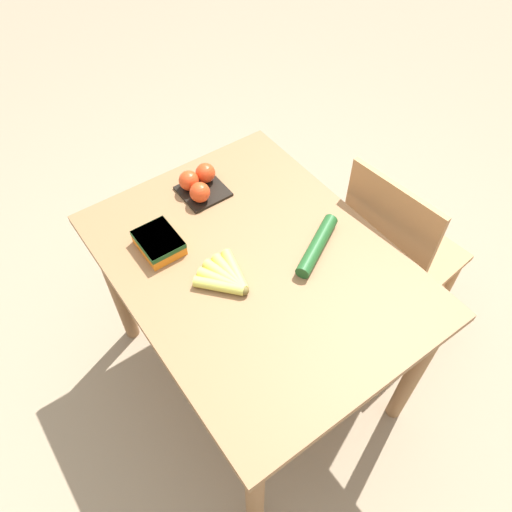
# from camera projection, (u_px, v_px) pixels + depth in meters

# --- Properties ---
(ground_plane) EXTENTS (12.00, 12.00, 0.00)m
(ground_plane) POSITION_uv_depth(u_px,v_px,m) (256.00, 370.00, 2.22)
(ground_plane) COLOR gray
(dining_table) EXTENTS (1.10, 0.83, 0.77)m
(dining_table) POSITION_uv_depth(u_px,v_px,m) (256.00, 284.00, 1.71)
(dining_table) COLOR olive
(dining_table) RESTS_ON ground_plane
(chair) EXTENTS (0.45, 0.44, 0.92)m
(chair) POSITION_uv_depth(u_px,v_px,m) (394.00, 254.00, 2.02)
(chair) COLOR #A87547
(chair) RESTS_ON ground_plane
(banana_bunch) EXTENTS (0.17, 0.17, 0.03)m
(banana_bunch) POSITION_uv_depth(u_px,v_px,m) (227.00, 278.00, 1.55)
(banana_bunch) COLOR brown
(banana_bunch) RESTS_ON dining_table
(tomato_pack) EXTENTS (0.16, 0.16, 0.08)m
(tomato_pack) POSITION_uv_depth(u_px,v_px,m) (198.00, 184.00, 1.79)
(tomato_pack) COLOR black
(tomato_pack) RESTS_ON dining_table
(carrot_bag) EXTENTS (0.16, 0.12, 0.05)m
(carrot_bag) POSITION_uv_depth(u_px,v_px,m) (159.00, 242.00, 1.63)
(carrot_bag) COLOR orange
(carrot_bag) RESTS_ON dining_table
(cucumber_near) EXTENTS (0.16, 0.25, 0.05)m
(cucumber_near) POSITION_uv_depth(u_px,v_px,m) (317.00, 245.00, 1.63)
(cucumber_near) COLOR #1E5123
(cucumber_near) RESTS_ON dining_table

